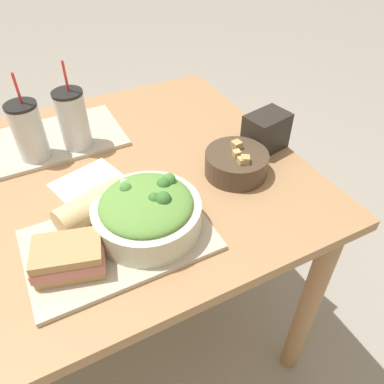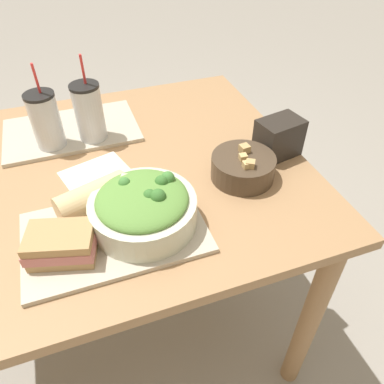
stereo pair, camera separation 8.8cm
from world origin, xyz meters
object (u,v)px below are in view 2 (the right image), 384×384
at_px(soup_bowl, 243,166).
at_px(napkin_folded, 95,173).
at_px(baguette_near, 94,197).
at_px(sandwich_near, 61,244).
at_px(chip_bag, 279,138).
at_px(drink_cup_dark, 46,122).
at_px(drink_cup_red, 89,114).
at_px(salad_bowl, 143,207).

height_order(soup_bowl, napkin_folded, soup_bowl).
bearing_deg(baguette_near, soup_bowl, -107.99).
bearing_deg(sandwich_near, napkin_folded, 84.55).
relative_size(baguette_near, chip_bag, 1.37).
height_order(drink_cup_dark, napkin_folded, drink_cup_dark).
xyz_separation_m(chip_bag, napkin_folded, (-0.50, 0.08, -0.05)).
distance_m(drink_cup_dark, napkin_folded, 0.21).
bearing_deg(soup_bowl, sandwich_near, -165.40).
bearing_deg(baguette_near, napkin_folded, -25.59).
xyz_separation_m(baguette_near, drink_cup_red, (0.04, 0.31, 0.04)).
distance_m(soup_bowl, drink_cup_red, 0.47).
relative_size(drink_cup_dark, chip_bag, 1.82).
bearing_deg(drink_cup_red, drink_cup_dark, -180.00).
height_order(drink_cup_dark, chip_bag, drink_cup_dark).
xyz_separation_m(salad_bowl, baguette_near, (-0.10, 0.08, -0.01)).
bearing_deg(napkin_folded, chip_bag, -9.05).
relative_size(salad_bowl, baguette_near, 1.30).
bearing_deg(soup_bowl, drink_cup_red, 137.98).
bearing_deg(sandwich_near, drink_cup_red, 89.32).
bearing_deg(chip_bag, drink_cup_dark, 146.68).
height_order(drink_cup_red, napkin_folded, drink_cup_red).
bearing_deg(sandwich_near, baguette_near, 70.18).
bearing_deg(napkin_folded, soup_bowl, -21.52).
distance_m(soup_bowl, chip_bag, 0.15).
distance_m(salad_bowl, soup_bowl, 0.30).
xyz_separation_m(soup_bowl, baguette_near, (-0.38, -0.00, 0.01)).
height_order(chip_bag, napkin_folded, chip_bag).
distance_m(salad_bowl, chip_bag, 0.45).
height_order(salad_bowl, napkin_folded, salad_bowl).
height_order(salad_bowl, sandwich_near, salad_bowl).
distance_m(chip_bag, napkin_folded, 0.51).
bearing_deg(drink_cup_red, baguette_near, -97.58).
distance_m(drink_cup_red, chip_bag, 0.54).
xyz_separation_m(baguette_near, chip_bag, (0.52, 0.07, 0.01)).
height_order(sandwich_near, napkin_folded, sandwich_near).
height_order(salad_bowl, chip_bag, salad_bowl).
height_order(sandwich_near, drink_cup_red, drink_cup_red).
bearing_deg(salad_bowl, chip_bag, 19.59).
distance_m(baguette_near, napkin_folded, 0.16).
distance_m(soup_bowl, sandwich_near, 0.48).
distance_m(baguette_near, drink_cup_dark, 0.32).
xyz_separation_m(sandwich_near, chip_bag, (0.61, 0.19, 0.01)).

